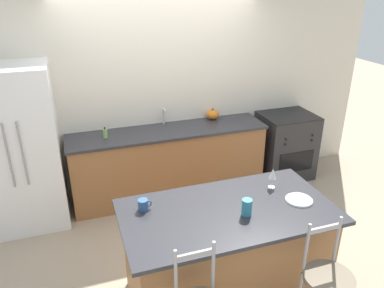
# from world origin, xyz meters

# --- Properties ---
(ground_plane) EXTENTS (18.00, 18.00, 0.00)m
(ground_plane) POSITION_xyz_m (0.00, 0.00, 0.00)
(ground_plane) COLOR tan
(wall_back) EXTENTS (6.00, 0.07, 2.70)m
(wall_back) POSITION_xyz_m (0.00, 0.65, 1.35)
(wall_back) COLOR beige
(wall_back) RESTS_ON ground_plane
(back_counter) EXTENTS (2.53, 0.63, 0.93)m
(back_counter) POSITION_xyz_m (0.00, 0.35, 0.47)
(back_counter) COLOR #936038
(back_counter) RESTS_ON ground_plane
(sink_faucet) EXTENTS (0.02, 0.13, 0.22)m
(sink_faucet) POSITION_xyz_m (0.00, 0.54, 1.06)
(sink_faucet) COLOR #ADAFB5
(sink_faucet) RESTS_ON back_counter
(kitchen_island) EXTENTS (1.79, 0.95, 0.93)m
(kitchen_island) POSITION_xyz_m (0.00, -1.54, 0.47)
(kitchen_island) COLOR #936038
(kitchen_island) RESTS_ON ground_plane
(refrigerator) EXTENTS (0.84, 0.73, 1.88)m
(refrigerator) POSITION_xyz_m (-1.73, 0.28, 0.94)
(refrigerator) COLOR white
(refrigerator) RESTS_ON ground_plane
(oven_range) EXTENTS (0.74, 0.65, 0.94)m
(oven_range) POSITION_xyz_m (1.73, 0.32, 0.47)
(oven_range) COLOR #28282B
(oven_range) RESTS_ON ground_plane
(dinner_plate) EXTENTS (0.23, 0.23, 0.02)m
(dinner_plate) POSITION_xyz_m (0.64, -1.61, 0.93)
(dinner_plate) COLOR white
(dinner_plate) RESTS_ON kitchen_island
(wine_glass) EXTENTS (0.07, 0.07, 0.19)m
(wine_glass) POSITION_xyz_m (0.53, -1.33, 1.06)
(wine_glass) COLOR white
(wine_glass) RESTS_ON kitchen_island
(coffee_mug) EXTENTS (0.12, 0.09, 0.09)m
(coffee_mug) POSITION_xyz_m (-0.67, -1.31, 0.97)
(coffee_mug) COLOR #335689
(coffee_mug) RESTS_ON kitchen_island
(tumbler_cup) EXTENTS (0.08, 0.08, 0.14)m
(tumbler_cup) POSITION_xyz_m (0.11, -1.65, 1.00)
(tumbler_cup) COLOR teal
(tumbler_cup) RESTS_ON kitchen_island
(pumpkin_decoration) EXTENTS (0.17, 0.17, 0.15)m
(pumpkin_decoration) POSITION_xyz_m (0.68, 0.53, 0.99)
(pumpkin_decoration) COLOR orange
(pumpkin_decoration) RESTS_ON back_counter
(soap_bottle) EXTENTS (0.05, 0.05, 0.14)m
(soap_bottle) POSITION_xyz_m (-0.78, 0.34, 0.98)
(soap_bottle) COLOR #89B260
(soap_bottle) RESTS_ON back_counter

